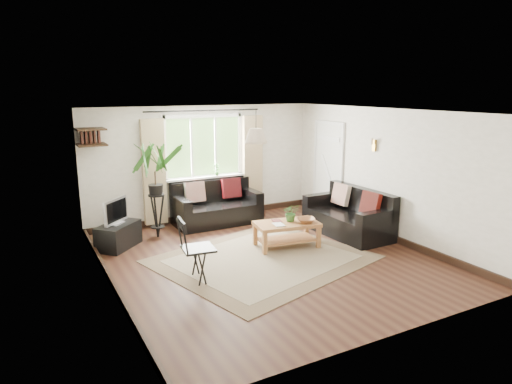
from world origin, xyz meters
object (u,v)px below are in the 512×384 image
tv_stand (118,236)px  coffee_table (287,235)px  sofa_back (217,204)px  palm_stand (156,191)px  sofa_right (348,213)px  folding_chair (198,250)px

tv_stand → coffee_table: bearing=-71.9°
sofa_back → coffee_table: size_ratio=1.59×
tv_stand → palm_stand: 1.05m
sofa_back → tv_stand: (-2.12, -0.53, -0.19)m
sofa_back → palm_stand: size_ratio=0.98×
sofa_back → palm_stand: 1.46m
sofa_right → palm_stand: size_ratio=0.98×
tv_stand → folding_chair: folding_chair is taller
sofa_right → coffee_table: size_ratio=1.60×
coffee_table → sofa_back: bearing=104.7°
sofa_back → tv_stand: sofa_back is taller
coffee_table → palm_stand: 2.54m
palm_stand → folding_chair: size_ratio=1.88×
tv_stand → folding_chair: bearing=-114.1°
coffee_table → folding_chair: bearing=-161.8°
coffee_table → sofa_right: bearing=3.0°
coffee_table → palm_stand: size_ratio=0.62×
sofa_back → sofa_right: (1.92, -1.84, 0.00)m
coffee_table → tv_stand: bearing=152.2°
folding_chair → sofa_back: bearing=-21.8°
sofa_back → folding_chair: 2.89m
palm_stand → tv_stand: bearing=-162.9°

